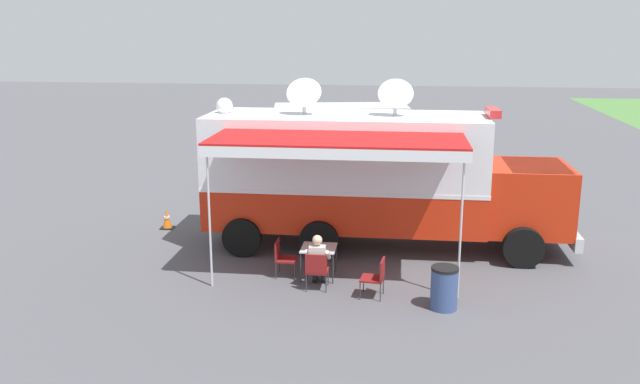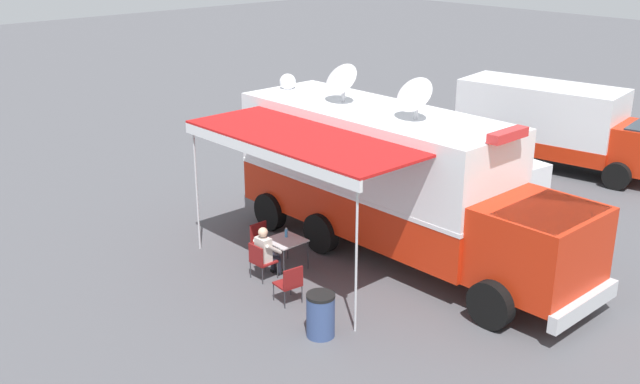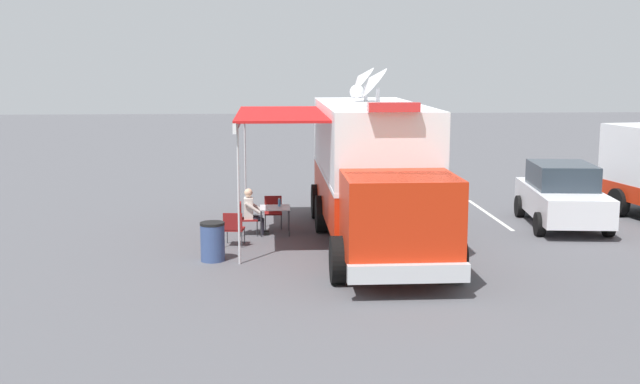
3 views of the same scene
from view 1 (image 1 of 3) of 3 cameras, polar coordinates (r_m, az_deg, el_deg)
The scene contains 13 objects.
ground_plane at distance 18.05m, azimuth 2.12°, elevation -4.46°, with size 100.00×100.00×0.00m, color #515156.
lot_stripe at distance 22.21m, azimuth -4.02°, elevation -0.94°, with size 0.12×4.80×0.01m, color silver.
command_truck at distance 17.46m, azimuth 4.62°, elevation 1.49°, with size 4.90×9.51×4.53m.
folding_table at distance 15.51m, azimuth -0.11°, elevation -4.96°, with size 0.80×0.80×0.73m.
water_bottle at distance 15.59m, azimuth -0.48°, elevation -4.24°, with size 0.07×0.07×0.22m.
folding_chair_at_table at distance 14.81m, azimuth -0.28°, elevation -6.55°, with size 0.48×0.48×0.87m.
folding_chair_beside_table at distance 15.65m, azimuth -3.24°, elevation -5.43°, with size 0.48×0.48×0.87m.
folding_chair_spare_by_truck at distance 14.49m, azimuth 4.87°, elevation -7.09°, with size 0.53×0.53×0.87m.
seated_responder at distance 14.94m, azimuth -0.19°, elevation -5.80°, with size 0.66×0.55×1.25m.
trash_bin at distance 14.15m, azimuth 10.58°, elevation -8.07°, with size 0.57×0.57×0.91m.
traffic_cone at distance 19.84m, azimuth -12.96°, elevation -2.26°, with size 0.36×0.36×0.58m.
support_truck at distance 26.62m, azimuth 2.91°, elevation 4.61°, with size 3.20×7.05×2.70m.
car_behind_truck at distance 23.25m, azimuth 1.05°, elevation 1.99°, with size 2.37×4.37×1.76m.
Camera 1 is at (17.06, 1.48, 5.71)m, focal length 37.40 mm.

